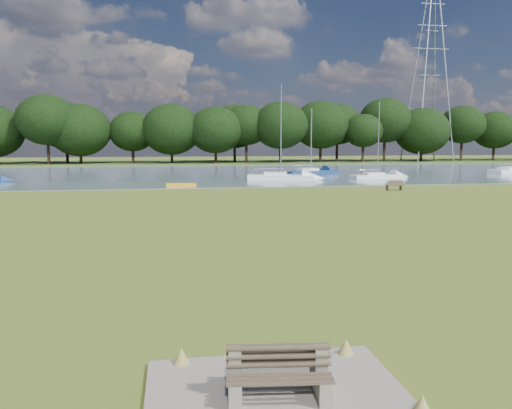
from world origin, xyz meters
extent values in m
plane|color=olive|center=(0.00, 0.00, 0.00)|extent=(220.00, 220.00, 0.00)
cube|color=slate|center=(0.00, 42.00, 0.00)|extent=(220.00, 40.00, 0.10)
cube|color=#4C6626|center=(0.00, 72.00, 0.00)|extent=(220.00, 20.00, 0.40)
cube|color=gray|center=(0.00, -14.00, 0.05)|extent=(4.20, 3.20, 0.10)
cube|color=gray|center=(-0.68, -13.92, 0.30)|extent=(0.31, 0.98, 0.40)
cube|color=gray|center=(-0.68, -13.92, 0.67)|extent=(0.22, 0.19, 0.50)
cube|color=gray|center=(0.68, -14.08, 0.30)|extent=(0.31, 0.98, 0.40)
cube|color=gray|center=(0.68, -14.08, 0.67)|extent=(0.22, 0.19, 0.50)
cube|color=brown|center=(-0.03, -14.30, 0.51)|extent=(1.68, 0.55, 0.04)
cube|color=brown|center=(-0.01, -14.07, 0.79)|extent=(1.65, 0.31, 0.40)
cube|color=brown|center=(0.03, -13.70, 0.51)|extent=(1.68, 0.55, 0.04)
cube|color=brown|center=(0.01, -13.93, 0.79)|extent=(1.65, 0.31, 0.40)
cube|color=brown|center=(16.07, 17.63, 0.21)|extent=(0.09, 0.42, 0.43)
cube|color=brown|center=(17.28, 17.66, 0.21)|extent=(0.09, 0.42, 0.43)
cube|color=brown|center=(16.67, 17.65, 0.43)|extent=(1.41, 0.46, 0.05)
cube|color=brown|center=(16.68, 17.46, 0.65)|extent=(1.40, 0.09, 0.42)
cube|color=#EFA311|center=(-0.83, 24.00, 0.19)|extent=(2.73, 0.72, 0.27)
cylinder|color=#90959E|center=(45.25, 67.56, 16.67)|extent=(0.25, 0.25, 32.95)
cylinder|color=#90959E|center=(50.12, 67.56, 16.67)|extent=(0.25, 0.25, 32.95)
cylinder|color=#90959E|center=(45.25, 72.44, 16.67)|extent=(0.25, 0.25, 32.95)
cylinder|color=#90959E|center=(50.12, 72.44, 16.67)|extent=(0.25, 0.25, 32.95)
cube|color=#90959E|center=(47.69, 70.00, 21.62)|extent=(7.31, 0.16, 0.16)
cube|color=#90959E|center=(47.69, 70.00, 25.90)|extent=(6.06, 0.16, 0.16)
cube|color=#90959E|center=(47.69, 70.00, 29.85)|extent=(4.80, 0.16, 0.16)
cylinder|color=black|center=(-23.00, 68.00, 2.28)|extent=(0.54, 0.54, 4.16)
ellipsoid|color=black|center=(-23.00, 68.00, 7.36)|extent=(7.63, 7.63, 6.48)
cylinder|color=black|center=(-16.00, 68.00, 2.44)|extent=(0.54, 0.54, 4.47)
ellipsoid|color=black|center=(-16.00, 68.00, 7.90)|extent=(8.72, 8.72, 7.41)
cylinder|color=black|center=(-9.00, 68.00, 1.97)|extent=(0.54, 0.54, 3.53)
ellipsoid|color=black|center=(-9.00, 68.00, 6.28)|extent=(9.81, 9.81, 8.34)
cylinder|color=black|center=(-2.00, 68.00, 2.12)|extent=(0.54, 0.54, 3.85)
ellipsoid|color=black|center=(-2.00, 68.00, 6.82)|extent=(7.63, 7.63, 6.48)
cylinder|color=black|center=(5.00, 68.00, 2.28)|extent=(0.54, 0.54, 4.16)
ellipsoid|color=black|center=(5.00, 68.00, 7.36)|extent=(8.72, 8.72, 7.41)
cylinder|color=black|center=(12.00, 68.00, 2.44)|extent=(0.54, 0.54, 4.47)
ellipsoid|color=black|center=(12.00, 68.00, 7.90)|extent=(9.81, 9.81, 8.34)
cylinder|color=black|center=(19.00, 68.00, 1.97)|extent=(0.54, 0.54, 3.53)
ellipsoid|color=black|center=(19.00, 68.00, 6.28)|extent=(7.63, 7.63, 6.48)
cylinder|color=black|center=(26.00, 68.00, 2.12)|extent=(0.54, 0.54, 3.85)
ellipsoid|color=black|center=(26.00, 68.00, 6.82)|extent=(8.72, 8.72, 7.41)
cylinder|color=black|center=(33.00, 68.00, 2.28)|extent=(0.54, 0.54, 4.16)
ellipsoid|color=black|center=(33.00, 68.00, 7.36)|extent=(9.81, 9.81, 8.34)
cylinder|color=black|center=(40.00, 68.00, 2.44)|extent=(0.54, 0.54, 4.47)
ellipsoid|color=black|center=(40.00, 68.00, 7.90)|extent=(7.63, 7.63, 6.48)
cylinder|color=black|center=(47.00, 68.00, 1.97)|extent=(0.54, 0.54, 3.53)
ellipsoid|color=black|center=(47.00, 68.00, 6.28)|extent=(8.72, 8.72, 7.41)
cylinder|color=black|center=(54.00, 68.00, 2.12)|extent=(0.54, 0.54, 3.85)
ellipsoid|color=black|center=(54.00, 68.00, 6.82)|extent=(9.81, 9.81, 8.34)
cylinder|color=black|center=(61.00, 68.00, 2.28)|extent=(0.54, 0.54, 4.16)
ellipsoid|color=black|center=(61.00, 68.00, 7.36)|extent=(7.63, 7.63, 6.48)
cube|color=white|center=(9.61, 29.76, 0.42)|extent=(7.12, 3.57, 0.74)
cube|color=white|center=(9.08, 29.90, 0.87)|extent=(2.70, 2.06, 0.48)
cylinder|color=#A5A8AD|center=(9.61, 29.76, 5.25)|extent=(0.13, 0.13, 9.35)
cube|color=white|center=(41.10, 35.80, 0.43)|extent=(7.46, 4.28, 0.75)
cube|color=white|center=(40.55, 35.61, 0.88)|extent=(2.90, 2.33, 0.48)
cube|color=white|center=(20.37, 29.81, 0.35)|extent=(6.11, 2.50, 0.61)
cube|color=white|center=(19.90, 29.74, 0.72)|extent=(2.24, 1.59, 0.39)
cylinder|color=#A5A8AD|center=(20.37, 29.81, 4.36)|extent=(0.10, 0.10, 7.75)
cube|color=navy|center=(14.63, 35.98, 0.44)|extent=(7.10, 4.53, 0.78)
cube|color=white|center=(14.12, 35.76, 0.92)|extent=(2.82, 2.36, 0.50)
cylinder|color=#A5A8AD|center=(14.63, 35.98, 4.26)|extent=(0.13, 0.13, 7.29)
camera|label=1|loc=(-1.59, -21.36, 4.14)|focal=35.00mm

